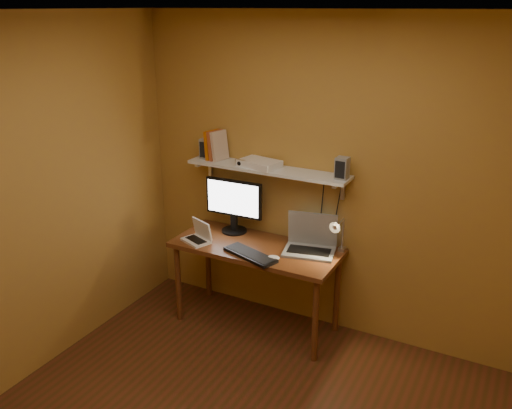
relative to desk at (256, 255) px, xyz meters
The scene contains 14 objects.
room 1.52m from the desk, 68.14° to the right, with size 3.44×3.24×2.64m.
desk is the anchor object (origin of this frame).
wall_shelf 0.72m from the desk, 90.00° to the left, with size 1.40×0.25×0.21m.
monitor 0.50m from the desk, 150.49° to the left, with size 0.52×0.23×0.47m.
laptop 0.48m from the desk, 17.56° to the left, with size 0.45×0.37×0.30m.
netbook 0.51m from the desk, 163.52° to the right, with size 0.28×0.25×0.18m.
keyboard 0.23m from the desk, 75.48° to the right, with size 0.48×0.16×0.03m, color black.
mouse 0.31m from the desk, 34.81° to the right, with size 0.10×0.06×0.04m, color white.
desk_lamp 0.73m from the desk, 10.81° to the left, with size 0.09×0.23×0.38m.
speaker_left 1.01m from the desk, 161.19° to the left, with size 0.10×0.10×0.17m, color gray.
speaker_right 1.04m from the desk, 16.36° to the left, with size 0.09×0.09×0.17m, color gray.
books 1.00m from the desk, 157.03° to the left, with size 0.16×0.18×0.25m.
shelf_camera 0.78m from the desk, 149.57° to the left, with size 0.09×0.05×0.06m.
router 0.76m from the desk, 110.12° to the left, with size 0.33×0.22×0.05m, color white.
Camera 1 is at (1.40, -2.33, 2.62)m, focal length 38.00 mm.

